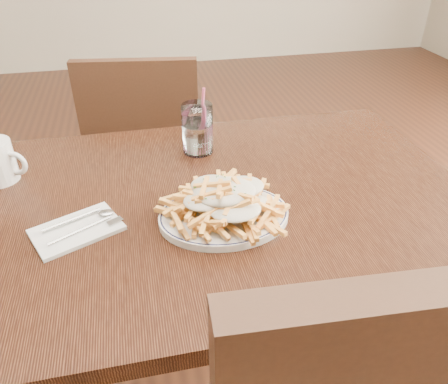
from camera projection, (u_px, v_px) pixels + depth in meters
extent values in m
cube|color=black|center=(215.00, 204.00, 1.01)|extent=(1.20, 0.80, 0.04)
cylinder|color=black|center=(29.00, 259.00, 1.41)|extent=(0.05, 0.05, 0.71)
cylinder|color=black|center=(344.00, 216.00, 1.60)|extent=(0.05, 0.05, 0.71)
cube|color=#331C11|center=(150.00, 159.00, 1.82)|extent=(0.47, 0.47, 0.04)
cube|color=#331C11|center=(140.00, 124.00, 1.53)|extent=(0.41, 0.10, 0.45)
cylinder|color=#331C11|center=(194.00, 180.00, 2.10)|extent=(0.04, 0.04, 0.40)
cylinder|color=#331C11|center=(120.00, 183.00, 2.08)|extent=(0.04, 0.04, 0.40)
cylinder|color=#331C11|center=(195.00, 225.00, 1.81)|extent=(0.04, 0.04, 0.40)
cylinder|color=#331C11|center=(109.00, 229.00, 1.79)|extent=(0.04, 0.04, 0.40)
torus|color=black|center=(224.00, 214.00, 0.93)|extent=(0.25, 0.25, 0.01)
ellipsoid|color=beige|center=(224.00, 190.00, 0.89)|extent=(0.21, 0.17, 0.03)
cube|color=silver|center=(77.00, 230.00, 0.90)|extent=(0.20, 0.17, 0.01)
cylinder|color=white|center=(198.00, 129.00, 1.15)|extent=(0.08, 0.08, 0.13)
cylinder|color=white|center=(198.00, 137.00, 1.17)|extent=(0.07, 0.07, 0.08)
cylinder|color=#DA537E|center=(202.00, 118.00, 1.15)|extent=(0.02, 0.04, 0.18)
torus|color=silver|center=(15.00, 163.00, 1.03)|extent=(0.06, 0.04, 0.06)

